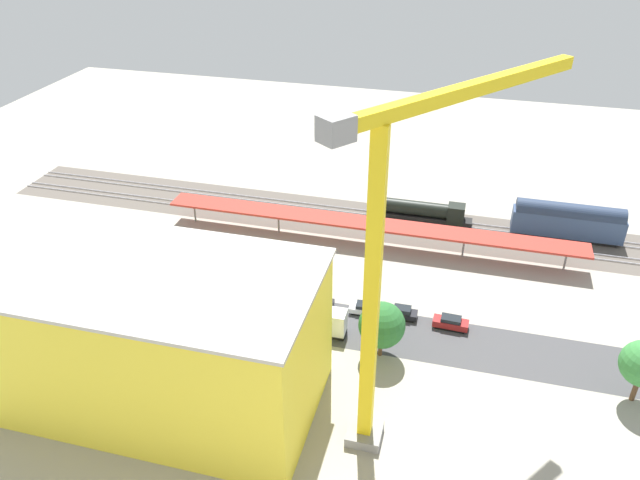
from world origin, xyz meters
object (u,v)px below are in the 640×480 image
(platform_canopy_near, at_px, (369,223))
(traffic_light, at_px, (304,272))
(construction_building, at_px, (152,338))
(box_truck_2, at_px, (147,302))
(tower_crane, at_px, (398,250))
(parked_car_0, at_px, (451,323))
(street_tree_4, at_px, (269,302))
(box_truck_0, at_px, (115,286))
(parked_car_1, at_px, (402,313))
(street_tree_1, at_px, (191,299))
(box_truck_1, at_px, (316,321))
(street_tree_0, at_px, (282,308))
(street_tree_5, at_px, (186,304))
(parked_car_3, at_px, (318,302))
(street_tree_2, at_px, (382,325))
(parked_car_2, at_px, (365,309))
(locomotive, at_px, (424,211))
(passenger_coach, at_px, (568,220))

(platform_canopy_near, distance_m, traffic_light, 17.32)
(construction_building, distance_m, box_truck_2, 17.65)
(box_truck_2, bearing_deg, tower_crane, 161.44)
(parked_car_0, relative_size, street_tree_4, 0.57)
(box_truck_0, bearing_deg, construction_building, 133.98)
(box_truck_0, distance_m, street_tree_4, 24.01)
(parked_car_0, xyz_separation_m, tower_crane, (5.54, 18.49, 21.42))
(parked_car_1, bearing_deg, street_tree_1, 18.94)
(box_truck_0, distance_m, box_truck_2, 6.36)
(parked_car_1, distance_m, tower_crane, 28.67)
(box_truck_1, distance_m, box_truck_2, 23.23)
(box_truck_2, relative_size, street_tree_0, 1.00)
(street_tree_5, bearing_deg, parked_car_3, -149.62)
(construction_building, distance_m, street_tree_2, 26.59)
(parked_car_3, distance_m, tower_crane, 30.88)
(box_truck_1, distance_m, street_tree_4, 6.74)
(parked_car_2, xyz_separation_m, box_truck_0, (34.60, 5.06, 1.03))
(box_truck_2, xyz_separation_m, street_tree_0, (-19.82, 1.59, 3.92))
(box_truck_1, bearing_deg, street_tree_5, 12.70)
(parked_car_2, bearing_deg, construction_building, 46.70)
(tower_crane, bearing_deg, street_tree_1, -20.54)
(locomotive, bearing_deg, tower_crane, 91.49)
(street_tree_1, bearing_deg, tower_crane, 159.46)
(street_tree_1, bearing_deg, parked_car_1, -161.06)
(passenger_coach, distance_m, box_truck_2, 66.35)
(street_tree_0, height_order, street_tree_4, street_tree_0)
(parked_car_1, distance_m, parked_car_3, 11.44)
(parked_car_1, height_order, street_tree_2, street_tree_2)
(locomotive, relative_size, parked_car_2, 3.92)
(parked_car_2, height_order, street_tree_0, street_tree_0)
(street_tree_5, bearing_deg, street_tree_0, -178.34)
(street_tree_0, bearing_deg, box_truck_0, -8.04)
(parked_car_2, relative_size, box_truck_2, 0.50)
(locomotive, bearing_deg, parked_car_3, 68.49)
(tower_crane, bearing_deg, parked_car_2, -72.48)
(parked_car_3, relative_size, box_truck_0, 0.48)
(construction_building, relative_size, box_truck_2, 4.15)
(street_tree_2, bearing_deg, street_tree_5, 2.95)
(parked_car_1, xyz_separation_m, box_truck_1, (10.41, 5.75, 0.99))
(parked_car_0, xyz_separation_m, street_tree_4, (22.39, 7.11, 4.33))
(parked_car_3, bearing_deg, locomotive, -111.51)
(parked_car_2, bearing_deg, street_tree_1, 22.30)
(passenger_coach, bearing_deg, street_tree_0, 45.22)
(construction_building, xyz_separation_m, street_tree_4, (-8.57, -13.39, -3.15))
(tower_crane, relative_size, box_truck_2, 4.26)
(street_tree_0, height_order, street_tree_5, street_tree_0)
(locomotive, xyz_separation_m, street_tree_1, (25.69, 36.63, 2.79))
(box_truck_2, bearing_deg, parked_car_0, -170.21)
(passenger_coach, bearing_deg, platform_canopy_near, 18.16)
(platform_canopy_near, distance_m, street_tree_0, 27.31)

